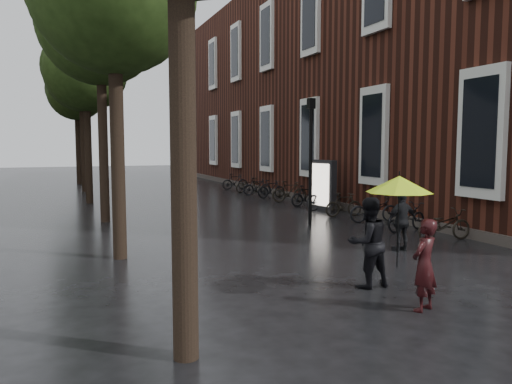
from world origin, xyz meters
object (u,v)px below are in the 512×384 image
person_burgundy (424,265)px  lamp_post (311,149)px  person_black (368,242)px  pedestrian_walking (402,221)px  ad_lightbox (322,185)px  parked_bicycles (310,197)px

person_burgundy → lamp_post: size_ratio=0.36×
person_burgundy → person_black: person_black is taller
pedestrian_walking → ad_lightbox: 7.65m
ad_lightbox → lamp_post: size_ratio=0.49×
person_black → person_burgundy: bearing=91.0°
parked_bicycles → person_burgundy: bearing=-110.1°
person_black → parked_bicycles: (4.63, 11.02, -0.39)m
person_burgundy → person_black: 1.48m
parked_bicycles → lamp_post: (-2.19, -4.15, 2.08)m
person_black → ad_lightbox: ad_lightbox is taller
pedestrian_walking → parked_bicycles: bearing=-103.7°
lamp_post → ad_lightbox: bearing=54.2°
person_black → lamp_post: lamp_post is taller
ad_lightbox → lamp_post: lamp_post is taller
parked_bicycles → ad_lightbox: bearing=-93.0°
person_burgundy → parked_bicycles: bearing=-132.8°
ad_lightbox → lamp_post: (-2.13, -2.95, 1.51)m
person_burgundy → parked_bicycles: (4.57, 12.49, -0.29)m
person_burgundy → parked_bicycles: size_ratio=0.08×
pedestrian_walking → ad_lightbox: bearing=-105.2°
person_black → parked_bicycles: 11.96m
person_black → lamp_post: 7.48m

